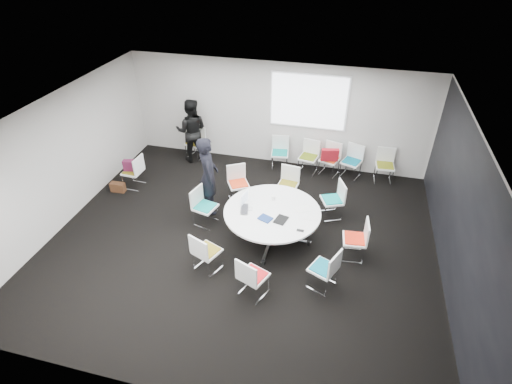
% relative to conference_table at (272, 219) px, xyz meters
% --- Properties ---
extents(room_shell, '(8.08, 7.08, 2.88)m').
position_rel_conference_table_xyz_m(room_shell, '(-0.50, -0.20, 0.89)').
color(room_shell, black).
rests_on(room_shell, ground).
extents(conference_table, '(1.99, 1.99, 0.73)m').
position_rel_conference_table_xyz_m(conference_table, '(0.00, 0.00, 0.00)').
color(conference_table, silver).
rests_on(conference_table, ground).
extents(projection_screen, '(1.90, 0.03, 1.35)m').
position_rel_conference_table_xyz_m(projection_screen, '(0.20, 3.26, 1.34)').
color(projection_screen, white).
rests_on(projection_screen, room_shell).
extents(chair_ring_a, '(0.49, 0.50, 0.88)m').
position_rel_conference_table_xyz_m(chair_ring_a, '(1.71, -0.14, -0.24)').
color(chair_ring_a, silver).
rests_on(chair_ring_a, ground).
extents(chair_ring_b, '(0.59, 0.60, 0.88)m').
position_rel_conference_table_xyz_m(chair_ring_b, '(1.15, 1.10, -0.24)').
color(chair_ring_b, silver).
rests_on(chair_ring_b, ground).
extents(chair_ring_c, '(0.51, 0.50, 0.88)m').
position_rel_conference_table_xyz_m(chair_ring_c, '(0.07, 1.46, -0.24)').
color(chair_ring_c, silver).
rests_on(chair_ring_c, ground).
extents(chair_ring_d, '(0.62, 0.62, 0.88)m').
position_rel_conference_table_xyz_m(chair_ring_d, '(-1.09, 1.22, -0.24)').
color(chair_ring_d, silver).
rests_on(chair_ring_d, ground).
extents(chair_ring_e, '(0.55, 0.55, 0.88)m').
position_rel_conference_table_xyz_m(chair_ring_e, '(-1.54, 0.15, -0.24)').
color(chair_ring_e, silver).
rests_on(chair_ring_e, ground).
extents(chair_ring_f, '(0.60, 0.59, 0.88)m').
position_rel_conference_table_xyz_m(chair_ring_f, '(-1.02, -1.19, -0.24)').
color(chair_ring_f, silver).
rests_on(chair_ring_f, ground).
extents(chair_ring_g, '(0.60, 0.59, 0.88)m').
position_rel_conference_table_xyz_m(chair_ring_g, '(-0.00, -1.59, -0.24)').
color(chair_ring_g, silver).
rests_on(chair_ring_g, ground).
extents(chair_ring_h, '(0.60, 0.60, 0.88)m').
position_rel_conference_table_xyz_m(chair_ring_h, '(1.20, -1.09, -0.24)').
color(chair_ring_h, silver).
rests_on(chair_ring_h, ground).
extents(chair_back_a, '(0.52, 0.51, 0.88)m').
position_rel_conference_table_xyz_m(chair_back_a, '(-0.43, 2.97, -0.24)').
color(chair_back_a, silver).
rests_on(chair_back_a, ground).
extents(chair_back_b, '(0.53, 0.53, 0.88)m').
position_rel_conference_table_xyz_m(chair_back_b, '(0.36, 2.93, -0.24)').
color(chair_back_b, silver).
rests_on(chair_back_b, ground).
extents(chair_back_c, '(0.58, 0.57, 0.88)m').
position_rel_conference_table_xyz_m(chair_back_c, '(0.92, 2.96, -0.24)').
color(chair_back_c, silver).
rests_on(chair_back_c, ground).
extents(chair_back_d, '(0.59, 0.58, 0.88)m').
position_rel_conference_table_xyz_m(chair_back_d, '(1.48, 2.97, -0.24)').
color(chair_back_d, silver).
rests_on(chair_back_d, ground).
extents(chair_back_e, '(0.49, 0.48, 0.88)m').
position_rel_conference_table_xyz_m(chair_back_e, '(2.32, 2.97, -0.24)').
color(chair_back_e, silver).
rests_on(chair_back_e, ground).
extents(chair_spare_left, '(0.47, 0.48, 0.88)m').
position_rel_conference_table_xyz_m(chair_spare_left, '(-3.80, 1.12, -0.24)').
color(chair_spare_left, silver).
rests_on(chair_spare_left, ground).
extents(chair_person_back, '(0.56, 0.55, 0.88)m').
position_rel_conference_table_xyz_m(chair_person_back, '(-2.86, 2.97, -0.24)').
color(chair_person_back, silver).
rests_on(chair_person_back, ground).
extents(person_main, '(0.69, 0.81, 1.87)m').
position_rel_conference_table_xyz_m(person_main, '(-1.61, 0.67, 0.42)').
color(person_main, black).
rests_on(person_main, ground).
extents(person_back, '(1.00, 0.86, 1.80)m').
position_rel_conference_table_xyz_m(person_back, '(-2.87, 2.80, 0.39)').
color(person_back, black).
rests_on(person_back, ground).
extents(laptop, '(0.31, 0.41, 0.03)m').
position_rel_conference_table_xyz_m(laptop, '(-0.51, -0.09, 0.23)').
color(laptop, '#333338').
rests_on(laptop, conference_table).
extents(laptop_lid, '(0.07, 0.30, 0.22)m').
position_rel_conference_table_xyz_m(laptop_lid, '(-0.62, 0.14, 0.35)').
color(laptop_lid, silver).
rests_on(laptop_lid, conference_table).
extents(notebook_black, '(0.29, 0.34, 0.02)m').
position_rel_conference_table_xyz_m(notebook_black, '(0.23, -0.25, 0.23)').
color(notebook_black, black).
rests_on(notebook_black, conference_table).
extents(tablet_folio, '(0.32, 0.29, 0.03)m').
position_rel_conference_table_xyz_m(tablet_folio, '(-0.08, -0.29, 0.23)').
color(tablet_folio, navy).
rests_on(tablet_folio, conference_table).
extents(papers_right, '(0.37, 0.33, 0.00)m').
position_rel_conference_table_xyz_m(papers_right, '(0.59, 0.22, 0.22)').
color(papers_right, white).
rests_on(papers_right, conference_table).
extents(papers_front, '(0.31, 0.22, 0.00)m').
position_rel_conference_table_xyz_m(papers_front, '(0.77, -0.01, 0.22)').
color(papers_front, silver).
rests_on(papers_front, conference_table).
extents(cup, '(0.08, 0.08, 0.09)m').
position_rel_conference_table_xyz_m(cup, '(-0.07, 0.40, 0.26)').
color(cup, white).
rests_on(cup, conference_table).
extents(phone, '(0.14, 0.07, 0.01)m').
position_rel_conference_table_xyz_m(phone, '(0.66, -0.48, 0.22)').
color(phone, black).
rests_on(phone, conference_table).
extents(maroon_bag, '(0.42, 0.22, 0.28)m').
position_rel_conference_table_xyz_m(maroon_bag, '(-3.82, 1.12, 0.11)').
color(maroon_bag, '#571734').
rests_on(maroon_bag, chair_spare_left).
extents(brown_bag, '(0.37, 0.18, 0.24)m').
position_rel_conference_table_xyz_m(brown_bag, '(-4.13, 0.82, -0.39)').
color(brown_bag, '#482917').
rests_on(brown_bag, ground).
extents(red_jacket, '(0.46, 0.25, 0.36)m').
position_rel_conference_table_xyz_m(red_jacket, '(0.91, 2.73, 0.19)').
color(red_jacket, '#A4141F').
rests_on(red_jacket, chair_back_c).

